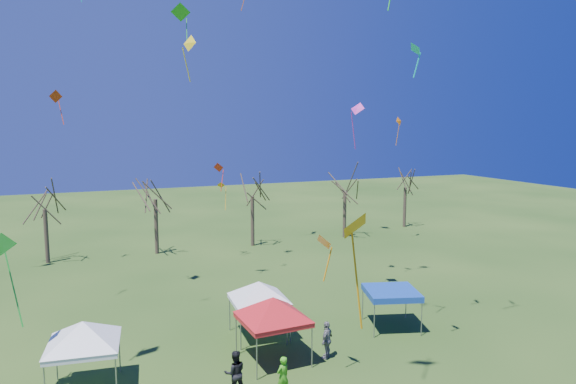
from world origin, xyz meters
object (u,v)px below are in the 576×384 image
tree_2 (155,180)px  tent_blue (391,293)px  tree_1 (44,190)px  tent_white_west (83,326)px  tent_white_mid (259,285)px  person_green (283,376)px  person_dark (235,373)px  tent_red (273,302)px  tree_5 (406,173)px  tree_4 (345,175)px  person_grey (327,340)px  tree_3 (252,178)px

tree_2 → tent_blue: (9.28, -21.07, -4.37)m
tree_1 → tree_2: tree_2 is taller
tree_2 → tent_white_west: 23.01m
tent_white_mid → person_green: tent_white_mid is taller
person_dark → person_green: (1.73, -0.85, -0.09)m
tent_red → tree_5: bearing=45.0°
tree_4 → person_dark: tree_4 is taller
tree_2 → tent_white_mid: size_ratio=2.15×
tree_4 → tent_white_mid: (-15.36, -19.13, -3.34)m
tent_white_west → person_green: (7.30, -3.45, -1.93)m
tent_blue → person_grey: bearing=-157.8°
person_grey → person_green: size_ratio=1.07×
tree_4 → tent_blue: size_ratio=2.38×
tree_2 → tent_white_west: (-5.98, -21.94, -3.53)m
tree_2 → tree_4: bearing=-1.2°
tent_white_west → tent_red: 8.03m
tree_2 → tree_5: size_ratio=1.10×
tent_red → tree_4: bearing=54.5°
tree_1 → tree_5: tree_1 is taller
tent_white_mid → tent_red: (-0.32, -2.87, 0.12)m
tent_red → person_dark: 3.80m
tree_3 → tent_blue: tree_3 is taller
tent_red → tent_blue: tent_red is taller
tree_2 → tree_5: tree_2 is taller
tent_white_mid → tent_blue: (6.92, -1.56, -0.80)m
tree_1 → tree_2: bearing=-1.8°
tree_3 → tree_1: bearing=177.9°
tree_1 → person_green: 27.89m
tent_red → person_green: bearing=-103.5°
tree_2 → tent_white_west: size_ratio=2.13×
tent_white_west → tent_white_mid: bearing=16.2°
person_grey → tent_white_west: bearing=-46.7°
tree_2 → person_grey: tree_2 is taller
tree_1 → tent_red: size_ratio=1.89×
tree_4 → person_dark: (-18.13, -24.17, -5.14)m
tent_white_west → tent_blue: size_ratio=1.16×
tent_white_west → person_green: 8.30m
tree_4 → person_green: tree_4 is taller
tent_red → tent_white_mid: bearing=83.7°
tree_4 → tent_blue: 22.73m
tree_1 → tree_3: (16.80, -0.60, 0.29)m
person_grey → tree_2: bearing=-119.8°
tree_3 → tree_5: 17.81m
person_dark → person_grey: bearing=-155.5°
tent_white_mid → tent_blue: 7.14m
tree_2 → person_grey: 24.07m
tree_1 → tent_blue: (17.68, -21.34, -3.87)m
tent_white_west → tree_2: bearing=74.8°
tent_white_west → person_green: tent_white_west is taller
tree_1 → tree_3: tree_3 is taller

